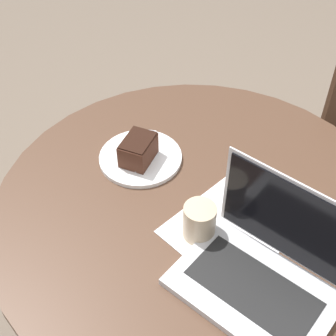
# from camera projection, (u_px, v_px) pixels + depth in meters

# --- Properties ---
(dining_table) EXTENTS (1.02, 1.02, 0.75)m
(dining_table) POSITION_uv_depth(u_px,v_px,m) (195.00, 247.00, 1.29)
(dining_table) COLOR #4C3323
(dining_table) RESTS_ON ground_plane
(paper_document) EXTENTS (0.36, 0.34, 0.00)m
(paper_document) POSITION_uv_depth(u_px,v_px,m) (232.00, 227.00, 1.10)
(paper_document) COLOR white
(paper_document) RESTS_ON dining_table
(plate) EXTENTS (0.22, 0.22, 0.01)m
(plate) POSITION_uv_depth(u_px,v_px,m) (141.00, 158.00, 1.26)
(plate) COLOR white
(plate) RESTS_ON dining_table
(cake_slice) EXTENTS (0.10, 0.08, 0.07)m
(cake_slice) POSITION_uv_depth(u_px,v_px,m) (138.00, 150.00, 1.22)
(cake_slice) COLOR #472619
(cake_slice) RESTS_ON plate
(fork) EXTENTS (0.17, 0.05, 0.00)m
(fork) POSITION_uv_depth(u_px,v_px,m) (147.00, 146.00, 1.28)
(fork) COLOR silver
(fork) RESTS_ON plate
(coffee_glass) EXTENTS (0.07, 0.07, 0.09)m
(coffee_glass) POSITION_uv_depth(u_px,v_px,m) (199.00, 222.00, 1.05)
(coffee_glass) COLOR #C6AD89
(coffee_glass) RESTS_ON dining_table
(laptop) EXTENTS (0.32, 0.38, 0.24)m
(laptop) POSITION_uv_depth(u_px,v_px,m) (263.00, 271.00, 0.96)
(laptop) COLOR silver
(laptop) RESTS_ON dining_table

